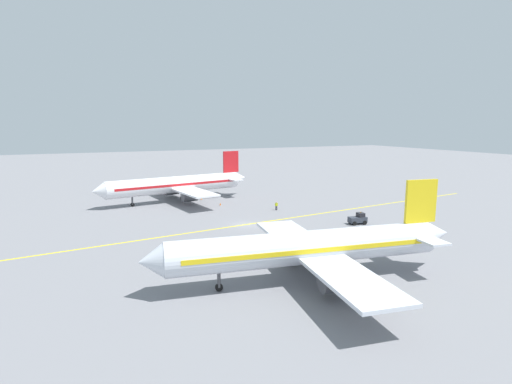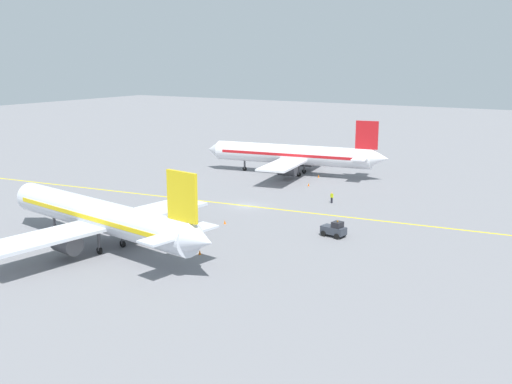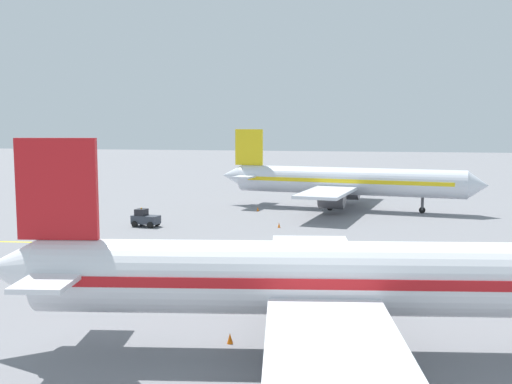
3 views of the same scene
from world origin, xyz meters
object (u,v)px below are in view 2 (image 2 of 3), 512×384
(baggage_tug_dark, at_px, (334,229))
(ground_crew_worker, at_px, (332,197))
(traffic_cone_by_wingtip, at_px, (319,176))
(traffic_cone_mid_apron, at_px, (200,252))
(traffic_cone_near_nose, at_px, (309,184))
(airplane_adjacent_stand, at_px, (294,155))
(traffic_cone_far_edge, at_px, (225,222))
(airplane_at_gate, at_px, (101,217))

(baggage_tug_dark, xyz_separation_m, ground_crew_worker, (15.82, 7.41, 0.01))
(ground_crew_worker, bearing_deg, traffic_cone_by_wingtip, 31.06)
(traffic_cone_mid_apron, bearing_deg, traffic_cone_near_nose, 8.53)
(airplane_adjacent_stand, distance_m, baggage_tug_dark, 40.31)
(traffic_cone_mid_apron, bearing_deg, traffic_cone_far_edge, 21.48)
(baggage_tug_dark, distance_m, traffic_cone_by_wingtip, 37.23)
(traffic_cone_by_wingtip, bearing_deg, traffic_cone_far_edge, -175.14)
(airplane_at_gate, relative_size, traffic_cone_by_wingtip, 64.50)
(ground_crew_worker, bearing_deg, traffic_cone_mid_apron, 175.09)
(ground_crew_worker, xyz_separation_m, traffic_cone_by_wingtip, (16.96, 10.22, -0.63))
(airplane_adjacent_stand, bearing_deg, traffic_cone_far_edge, -166.82)
(airplane_adjacent_stand, height_order, traffic_cone_far_edge, airplane_adjacent_stand)
(baggage_tug_dark, relative_size, traffic_cone_by_wingtip, 5.81)
(airplane_adjacent_stand, relative_size, ground_crew_worker, 21.12)
(airplane_adjacent_stand, bearing_deg, baggage_tug_dark, -145.27)
(traffic_cone_near_nose, distance_m, traffic_cone_mid_apron, 39.64)
(ground_crew_worker, relative_size, traffic_cone_far_edge, 3.05)
(baggage_tug_dark, bearing_deg, airplane_at_gate, 130.48)
(traffic_cone_near_nose, height_order, traffic_cone_far_edge, same)
(airplane_adjacent_stand, xyz_separation_m, traffic_cone_by_wingtip, (-0.26, -5.28, -3.43))
(airplane_adjacent_stand, bearing_deg, airplane_at_gate, -177.82)
(traffic_cone_by_wingtip, bearing_deg, traffic_cone_mid_apron, -170.73)
(airplane_adjacent_stand, height_order, traffic_cone_by_wingtip, airplane_adjacent_stand)
(airplane_at_gate, xyz_separation_m, airplane_adjacent_stand, (50.94, 1.94, 0.00))
(baggage_tug_dark, height_order, traffic_cone_mid_apron, baggage_tug_dark)
(baggage_tug_dark, bearing_deg, traffic_cone_mid_apron, 144.70)
(airplane_adjacent_stand, height_order, baggage_tug_dark, airplane_adjacent_stand)
(airplane_at_gate, distance_m, baggage_tug_dark, 27.71)
(ground_crew_worker, bearing_deg, baggage_tug_dark, -154.91)
(airplane_adjacent_stand, xyz_separation_m, traffic_cone_mid_apron, (-47.13, -12.93, -3.43))
(traffic_cone_mid_apron, bearing_deg, traffic_cone_by_wingtip, 9.27)
(airplane_adjacent_stand, distance_m, traffic_cone_by_wingtip, 6.31)
(baggage_tug_dark, xyz_separation_m, traffic_cone_near_nose, (25.11, 15.86, -0.63))
(traffic_cone_mid_apron, height_order, traffic_cone_far_edge, same)
(traffic_cone_far_edge, bearing_deg, ground_crew_worker, -21.90)
(ground_crew_worker, height_order, traffic_cone_near_nose, ground_crew_worker)
(airplane_at_gate, bearing_deg, ground_crew_worker, -21.91)
(traffic_cone_far_edge, bearing_deg, traffic_cone_by_wingtip, 4.86)
(ground_crew_worker, height_order, traffic_cone_mid_apron, ground_crew_worker)
(ground_crew_worker, relative_size, traffic_cone_mid_apron, 3.05)
(baggage_tug_dark, height_order, traffic_cone_near_nose, baggage_tug_dark)
(traffic_cone_near_nose, xyz_separation_m, traffic_cone_far_edge, (-27.31, -1.20, 0.00))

